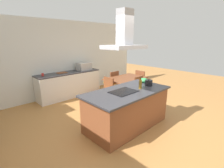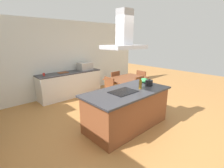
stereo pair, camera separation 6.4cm
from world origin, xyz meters
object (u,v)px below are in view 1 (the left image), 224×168
object	(u,v)px
olive_oil_bottle	(140,84)
chair_facing_back_wall	(113,81)
tea_kettle	(149,83)
chair_facing_island	(141,88)
range_hood	(125,36)
chair_at_right_end	(141,80)
dining_table	(126,80)
countertop_microwave	(84,66)
coffee_mug_red	(43,75)
cooktop	(124,92)
chair_at_left_end	(106,90)
mixing_bowl	(144,80)
cutting_board	(62,73)

from	to	relation	value
olive_oil_bottle	chair_facing_back_wall	world-z (taller)	olive_oil_bottle
tea_kettle	chair_facing_back_wall	bearing A→B (deg)	71.36
chair_facing_island	range_hood	xyz separation A→B (m)	(-1.55, -0.65, 1.59)
chair_at_right_end	dining_table	bearing A→B (deg)	180.00
olive_oil_bottle	countertop_microwave	world-z (taller)	countertop_microwave
olive_oil_bottle	coffee_mug_red	distance (m)	3.22
cooktop	countertop_microwave	bearing A→B (deg)	72.60
countertop_microwave	dining_table	bearing A→B (deg)	-67.49
olive_oil_bottle	chair_at_right_end	world-z (taller)	olive_oil_bottle
cooktop	chair_at_left_end	xyz separation A→B (m)	(0.64, 1.31, -0.40)
countertop_microwave	range_hood	distance (m)	3.20
coffee_mug_red	chair_at_left_end	distance (m)	2.11
range_hood	countertop_microwave	bearing A→B (deg)	72.60
mixing_bowl	countertop_microwave	xyz separation A→B (m)	(-0.10, 2.71, 0.08)
coffee_mug_red	tea_kettle	bearing A→B (deg)	-62.87
dining_table	chair_at_right_end	distance (m)	0.93
mixing_bowl	range_hood	distance (m)	1.53
olive_oil_bottle	chair_at_right_end	bearing A→B (deg)	35.41
cooktop	tea_kettle	xyz separation A→B (m)	(0.86, -0.09, 0.07)
cooktop	chair_facing_island	bearing A→B (deg)	22.59
cooktop	dining_table	distance (m)	2.05
olive_oil_bottle	mixing_bowl	world-z (taller)	olive_oil_bottle
chair_facing_back_wall	chair_facing_island	xyz separation A→B (m)	(0.00, -1.33, 0.00)
dining_table	olive_oil_bottle	bearing A→B (deg)	-127.32
cooktop	dining_table	xyz separation A→B (m)	(1.55, 1.31, -0.24)
chair_facing_back_wall	range_hood	distance (m)	2.98
olive_oil_bottle	chair_facing_island	bearing A→B (deg)	34.90
range_hood	chair_at_right_end	bearing A→B (deg)	27.98
cooktop	range_hood	distance (m)	1.20
range_hood	olive_oil_bottle	bearing A→B (deg)	-13.13
countertop_microwave	dining_table	xyz separation A→B (m)	(0.65, -1.57, -0.37)
coffee_mug_red	chair_at_left_end	world-z (taller)	coffee_mug_red
mixing_bowl	chair_facing_back_wall	xyz separation A→B (m)	(0.55, 1.81, -0.45)
cooktop	chair_at_right_end	world-z (taller)	cooktop
mixing_bowl	chair_at_left_end	world-z (taller)	mixing_bowl
cutting_board	chair_at_left_end	xyz separation A→B (m)	(0.63, -1.62, -0.40)
chair_facing_back_wall	chair_at_left_end	size ratio (longest dim) A/B	1.00
tea_kettle	coffee_mug_red	xyz separation A→B (m)	(-1.53, 2.99, -0.03)
cooktop	chair_facing_island	size ratio (longest dim) A/B	0.67
cutting_board	chair_at_right_end	distance (m)	2.97
countertop_microwave	olive_oil_bottle	bearing A→B (deg)	-98.24
tea_kettle	chair_at_left_end	size ratio (longest dim) A/B	0.27
chair_at_left_end	chair_at_right_end	bearing A→B (deg)	0.00
chair_facing_back_wall	chair_at_right_end	size ratio (longest dim) A/B	1.00
dining_table	cutting_board	bearing A→B (deg)	133.70
cooktop	chair_facing_island	distance (m)	1.73
chair_at_left_end	countertop_microwave	bearing A→B (deg)	80.41
cooktop	tea_kettle	size ratio (longest dim) A/B	2.51
dining_table	chair_facing_island	bearing A→B (deg)	-90.00
cooktop	olive_oil_bottle	size ratio (longest dim) A/B	2.20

